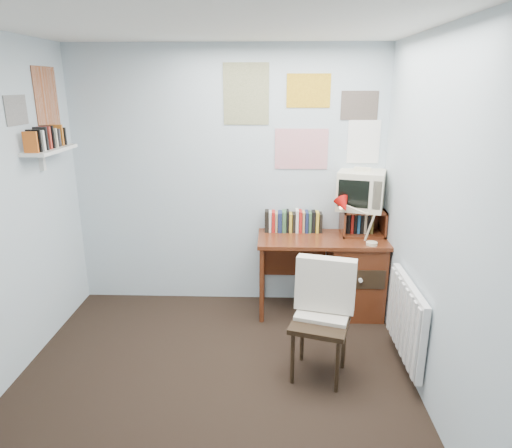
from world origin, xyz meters
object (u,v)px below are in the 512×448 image
at_px(wall_shelf, 50,150).
at_px(crt_tv, 361,188).
at_px(desk_lamp, 373,225).
at_px(tv_riser, 362,222).
at_px(desk, 349,273).
at_px(desk_chair, 320,324).
at_px(radiator, 407,320).

bearing_deg(wall_shelf, crt_tv, 10.85).
xyz_separation_m(desk_lamp, tv_riser, (-0.03, 0.31, -0.06)).
height_order(desk, crt_tv, crt_tv).
bearing_deg(crt_tv, desk, -107.91).
bearing_deg(desk_chair, radiator, 26.77).
distance_m(desk_chair, crt_tv, 1.48).
relative_size(desk, radiator, 1.50).
relative_size(desk, wall_shelf, 1.94).
bearing_deg(tv_riser, radiator, -80.72).
xyz_separation_m(tv_riser, crt_tv, (-0.03, 0.02, 0.32)).
distance_m(desk_lamp, radiator, 0.91).
height_order(desk_chair, tv_riser, tv_riser).
xyz_separation_m(desk_chair, crt_tv, (0.47, 1.18, 0.77)).
bearing_deg(tv_riser, crt_tv, 145.61).
distance_m(radiator, wall_shelf, 3.15).
height_order(desk, desk_chair, desk_chair).
relative_size(desk_chair, desk_lamp, 2.38).
height_order(desk, desk_lamp, desk_lamp).
relative_size(desk_chair, wall_shelf, 1.41).
bearing_deg(tv_riser, wall_shelf, -169.68).
bearing_deg(tv_riser, desk_lamp, -84.11).
bearing_deg(crt_tv, desk_lamp, -62.97).
xyz_separation_m(desk, desk_chair, (-0.38, -1.05, 0.03)).
height_order(desk_lamp, crt_tv, crt_tv).
xyz_separation_m(tv_riser, wall_shelf, (-2.69, -0.49, 0.74)).
relative_size(radiator, wall_shelf, 1.29).
height_order(desk_chair, desk_lamp, desk_lamp).
distance_m(desk_lamp, tv_riser, 0.32).
relative_size(tv_riser, radiator, 0.50).
bearing_deg(desk_lamp, wall_shelf, -173.96).
xyz_separation_m(crt_tv, radiator, (0.20, -1.06, -0.79)).
height_order(radiator, wall_shelf, wall_shelf).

